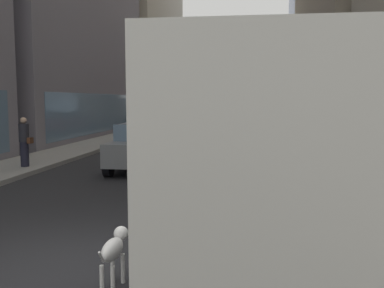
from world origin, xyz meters
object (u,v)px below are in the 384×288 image
object	(u,v)px
dalmatian_dog	(114,249)
car_grey_wagon	(146,145)
pedestrian_with_handbag	(24,141)
box_truck	(192,108)
car_white_van	(227,129)
transit_bus	(266,132)
car_red_coupe	(175,123)
car_black_suv	(219,114)

from	to	relation	value
dalmatian_dog	car_grey_wagon	bearing A→B (deg)	101.45
dalmatian_dog	pedestrian_with_handbag	xyz separation A→B (m)	(-5.95, 8.49, 0.50)
box_truck	pedestrian_with_handbag	world-z (taller)	box_truck
car_white_van	pedestrian_with_handbag	world-z (taller)	pedestrian_with_handbag
transit_bus	car_white_van	bearing A→B (deg)	96.33
car_white_van	box_truck	size ratio (longest dim) A/B	0.55
box_truck	car_white_van	bearing A→B (deg)	-74.75
transit_bus	car_red_coupe	world-z (taller)	transit_bus
transit_bus	car_white_van	xyz separation A→B (m)	(-1.60, 14.43, -0.96)
car_grey_wagon	car_black_suv	xyz separation A→B (m)	(0.00, 34.12, 0.00)
car_black_suv	pedestrian_with_handbag	xyz separation A→B (m)	(-4.00, -35.27, 0.19)
car_red_coupe	car_black_suv	world-z (taller)	same
box_truck	dalmatian_dog	xyz separation A→B (m)	(3.55, -32.92, -1.15)
car_black_suv	pedestrian_with_handbag	distance (m)	35.49
car_red_coupe	dalmatian_dog	size ratio (longest dim) A/B	4.72
box_truck	pedestrian_with_handbag	bearing A→B (deg)	-95.60
car_red_coupe	transit_bus	bearing A→B (deg)	-74.88
car_white_van	box_truck	distance (m)	15.23
car_white_van	pedestrian_with_handbag	xyz separation A→B (m)	(-6.40, -9.75, 0.19)
transit_bus	car_red_coupe	xyz separation A→B (m)	(-5.60, 20.73, -0.95)
car_grey_wagon	pedestrian_with_handbag	distance (m)	4.16
car_red_coupe	pedestrian_with_handbag	xyz separation A→B (m)	(-2.40, -16.05, 0.19)
transit_bus	pedestrian_with_handbag	distance (m)	9.30
box_truck	car_grey_wagon	bearing A→B (deg)	-86.07
car_grey_wagon	car_black_suv	bearing A→B (deg)	90.00
car_white_van	car_black_suv	distance (m)	25.63
car_red_coupe	car_grey_wagon	xyz separation A→B (m)	(1.60, -14.90, 0.00)
car_grey_wagon	dalmatian_dog	size ratio (longest dim) A/B	4.98
box_truck	dalmatian_dog	size ratio (longest dim) A/B	7.79
transit_bus	pedestrian_with_handbag	xyz separation A→B (m)	(-8.00, 4.68, -0.76)
car_white_van	car_grey_wagon	size ratio (longest dim) A/B	0.86
car_red_coupe	box_truck	xyz separation A→B (m)	(0.00, 8.38, 0.84)
transit_bus	car_white_van	distance (m)	14.55
car_grey_wagon	car_black_suv	distance (m)	34.12
pedestrian_with_handbag	car_grey_wagon	bearing A→B (deg)	16.06
transit_bus	dalmatian_dog	distance (m)	4.51
transit_bus	pedestrian_with_handbag	size ratio (longest dim) A/B	6.82
car_red_coupe	car_black_suv	bearing A→B (deg)	85.24
transit_bus	box_truck	bearing A→B (deg)	100.89
car_red_coupe	dalmatian_dog	distance (m)	24.80
transit_bus	box_truck	world-z (taller)	same
pedestrian_with_handbag	car_black_suv	bearing A→B (deg)	83.54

